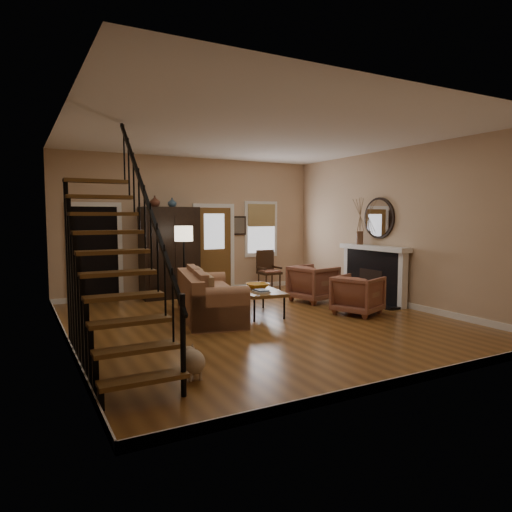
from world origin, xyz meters
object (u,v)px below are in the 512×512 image
coffee_table (259,302)px  side_chair (269,271)px  sofa (210,296)px  floor_lamp (184,266)px  armoire (169,253)px  armchair_left (358,295)px  armchair_right (313,283)px

coffee_table → side_chair: bearing=56.3°
sofa → floor_lamp: size_ratio=1.33×
armoire → sofa: bearing=-90.0°
sofa → coffee_table: (0.95, -0.17, -0.18)m
sofa → coffee_table: sofa is taller
armoire → side_chair: size_ratio=2.06×
armoire → floor_lamp: (0.01, -0.98, -0.21)m
floor_lamp → sofa: bearing=-90.4°
coffee_table → side_chair: (1.60, 2.40, 0.27)m
sofa → armchair_left: 2.84m
armoire → armchair_right: bearing=-36.7°
armchair_right → armoire: bearing=41.6°
armchair_left → armchair_right: bearing=-23.1°
sofa → floor_lamp: 1.51m
side_chair → floor_lamp: bearing=-162.9°
side_chair → coffee_table: bearing=-123.7°
armchair_left → side_chair: (-0.10, 3.27, 0.13)m
coffee_table → armchair_left: bearing=-27.1°
coffee_table → side_chair: size_ratio=1.23×
coffee_table → armchair_left: armchair_left is taller
armchair_left → armchair_right: armchair_right is taller
armoire → sofa: 2.52m
armchair_right → floor_lamp: bearing=57.6°
armoire → side_chair: 2.61m
sofa → armchair_right: (2.66, 0.45, -0.01)m
armoire → side_chair: bearing=-4.5°
armoire → armchair_left: 4.42m
sofa → armchair_right: bearing=22.3°
coffee_table → armchair_right: size_ratio=1.41×
armoire → sofa: size_ratio=0.94×
sofa → floor_lamp: bearing=102.2°
sofa → armchair_left: size_ratio=2.69×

